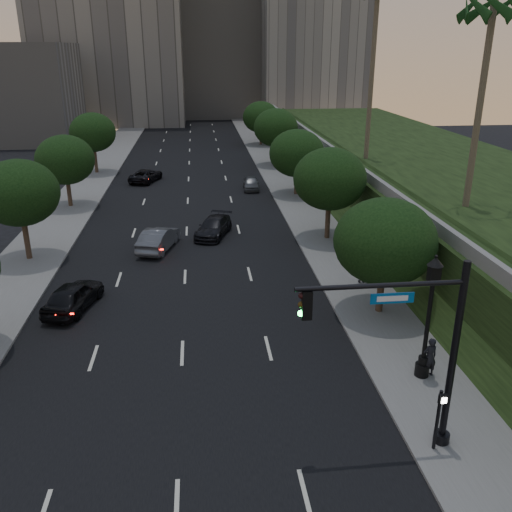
{
  "coord_description": "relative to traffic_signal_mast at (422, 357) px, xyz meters",
  "views": [
    {
      "loc": [
        1.04,
        -16.92,
        13.1
      ],
      "look_at": [
        3.72,
        7.77,
        3.6
      ],
      "focal_mm": 38.0,
      "sensor_mm": 36.0,
      "label": 1
    }
  ],
  "objects": [
    {
      "name": "tree_right_a",
      "position": [
        2.18,
        10.2,
        0.35
      ],
      "size": [
        5.2,
        5.2,
        6.24
      ],
      "color": "#38281C",
      "rests_on": "ground"
    },
    {
      "name": "sidewalk_left",
      "position": [
        -18.37,
        32.2,
        -3.6
      ],
      "size": [
        4.5,
        140.0,
        0.15
      ],
      "primitive_type": "cube",
      "color": "slate",
      "rests_on": "ground"
    },
    {
      "name": "office_block_filler",
      "position": [
        -34.12,
        72.2,
        3.33
      ],
      "size": [
        18.0,
        16.0,
        14.0
      ],
      "primitive_type": "cube",
      "color": "gray",
      "rests_on": "ground"
    },
    {
      "name": "office_block_mid",
      "position": [
        -2.12,
        104.2,
        9.33
      ],
      "size": [
        22.0,
        18.0,
        26.0
      ],
      "primitive_type": "cube",
      "color": "gray",
      "rests_on": "ground"
    },
    {
      "name": "sedan_mid_left",
      "position": [
        -9.99,
        21.35,
        -2.89
      ],
      "size": [
        2.94,
        5.05,
        1.57
      ],
      "primitive_type": "imported",
      "rotation": [
        0.0,
        0.0,
        2.86
      ],
      "color": "#4F5156",
      "rests_on": "ground"
    },
    {
      "name": "tree_left_d",
      "position": [
        -18.42,
        47.2,
        0.9
      ],
      "size": [
        5.0,
        5.0,
        6.71
      ],
      "color": "#38281C",
      "rests_on": "ground"
    },
    {
      "name": "pedestrian_signal",
      "position": [
        0.69,
        -0.36,
        -2.11
      ],
      "size": [
        0.3,
        0.33,
        2.5
      ],
      "color": "black",
      "rests_on": "ground"
    },
    {
      "name": "tree_right_d",
      "position": [
        2.18,
        49.2,
        0.84
      ],
      "size": [
        5.2,
        5.2,
        6.74
      ],
      "color": "#38281C",
      "rests_on": "ground"
    },
    {
      "name": "tree_right_c",
      "position": [
        2.18,
        35.2,
        0.35
      ],
      "size": [
        5.2,
        5.2,
        6.24
      ],
      "color": "#38281C",
      "rests_on": "ground"
    },
    {
      "name": "tree_left_c",
      "position": [
        -18.42,
        33.2,
        0.53
      ],
      "size": [
        5.0,
        5.0,
        6.34
      ],
      "color": "#38281C",
      "rests_on": "ground"
    },
    {
      "name": "sedan_near_right",
      "position": [
        -6.09,
        23.91,
        -2.99
      ],
      "size": [
        3.35,
        5.08,
        1.37
      ],
      "primitive_type": "imported",
      "rotation": [
        0.0,
        0.0,
        -0.33
      ],
      "color": "black",
      "rests_on": "ground"
    },
    {
      "name": "tree_left_b",
      "position": [
        -18.42,
        20.2,
        0.9
      ],
      "size": [
        5.0,
        5.0,
        6.71
      ],
      "color": "#38281C",
      "rests_on": "ground"
    },
    {
      "name": "palm_mid",
      "position": [
        9.38,
        16.2,
        11.64
      ],
      "size": [
        3.2,
        3.2,
        13.0
      ],
      "color": "#4C4233",
      "rests_on": "embankment"
    },
    {
      "name": "pedestrian_c",
      "position": [
        2.34,
        13.88,
        -2.74
      ],
      "size": [
        0.93,
        0.41,
        1.57
      ],
      "primitive_type": "imported",
      "rotation": [
        0.0,
        0.0,
        3.17
      ],
      "color": "black",
      "rests_on": "sidewalk_right"
    },
    {
      "name": "sedan_far_left",
      "position": [
        -12.55,
        42.53,
        -3.01
      ],
      "size": [
        3.66,
        5.25,
        1.33
      ],
      "primitive_type": "imported",
      "rotation": [
        0.0,
        0.0,
        2.81
      ],
      "color": "black",
      "rests_on": "ground"
    },
    {
      "name": "sidewalk_right",
      "position": [
        2.13,
        32.2,
        -3.6
      ],
      "size": [
        4.5,
        140.0,
        0.15
      ],
      "primitive_type": "cube",
      "color": "slate",
      "rests_on": "ground"
    },
    {
      "name": "office_block_left",
      "position": [
        -22.12,
        94.2,
        12.33
      ],
      "size": [
        26.0,
        20.0,
        32.0
      ],
      "primitive_type": "cube",
      "color": "gray",
      "rests_on": "ground"
    },
    {
      "name": "embankment",
      "position": [
        13.88,
        30.2,
        -1.67
      ],
      "size": [
        18.0,
        90.0,
        4.0
      ],
      "primitive_type": "cube",
      "color": "black",
      "rests_on": "ground"
    },
    {
      "name": "pedestrian_b",
      "position": [
        3.5,
        14.0,
        -2.62
      ],
      "size": [
        0.91,
        0.72,
        1.81
      ],
      "primitive_type": "imported",
      "rotation": [
        0.0,
        0.0,
        3.19
      ],
      "color": "black",
      "rests_on": "sidewalk_right"
    },
    {
      "name": "tree_right_e",
      "position": [
        2.18,
        64.2,
        0.35
      ],
      "size": [
        5.2,
        5.2,
        6.24
      ],
      "color": "#38281C",
      "rests_on": "ground"
    },
    {
      "name": "sedan_far_right",
      "position": [
        -1.87,
        37.93,
        -3.02
      ],
      "size": [
        1.71,
        3.89,
        1.3
      ],
      "primitive_type": "imported",
      "rotation": [
        0.0,
        0.0,
        -0.05
      ],
      "color": "#505357",
      "rests_on": "ground"
    },
    {
      "name": "road_surface",
      "position": [
        -8.12,
        32.2,
        -3.66
      ],
      "size": [
        16.0,
        140.0,
        0.02
      ],
      "primitive_type": "cube",
      "color": "black",
      "rests_on": "ground"
    },
    {
      "name": "parapet_wall",
      "position": [
        5.38,
        30.2,
        0.68
      ],
      "size": [
        0.35,
        90.0,
        0.7
      ],
      "primitive_type": "cube",
      "color": "slate",
      "rests_on": "embankment"
    },
    {
      "name": "tree_right_b",
      "position": [
        2.18,
        22.2,
        0.84
      ],
      "size": [
        5.2,
        5.2,
        6.74
      ],
      "color": "#38281C",
      "rests_on": "ground"
    },
    {
      "name": "sedan_near_left",
      "position": [
        -13.98,
        12.43,
        -2.9
      ],
      "size": [
        2.94,
        4.87,
        1.55
      ],
      "primitive_type": "imported",
      "rotation": [
        0.0,
        0.0,
        2.88
      ],
      "color": "black",
      "rests_on": "ground"
    },
    {
      "name": "traffic_signal_mast",
      "position": [
        0.0,
        0.0,
        0.0
      ],
      "size": [
        5.68,
        0.56,
        7.0
      ],
      "color": "black",
      "rests_on": "ground"
    },
    {
      "name": "street_lamp",
      "position": [
        2.03,
        4.08,
        -1.04
      ],
      "size": [
        0.64,
        0.64,
        5.62
      ],
      "color": "black",
      "rests_on": "ground"
    },
    {
      "name": "ground",
      "position": [
        -8.12,
        2.2,
        -3.67
      ],
      "size": [
        160.0,
        160.0,
        0.0
      ],
      "primitive_type": "plane",
      "color": "black",
      "rests_on": "ground"
    },
    {
      "name": "office_block_right",
      "position": [
        15.88,
        98.2,
        14.33
      ],
      "size": [
        20.0,
        22.0,
        36.0
      ],
      "primitive_type": "cube",
      "color": "gray",
      "rests_on": "ground"
    },
    {
      "name": "pedestrian_a",
      "position": [
        2.28,
        4.04,
        -2.63
      ],
      "size": [
        0.71,
        0.53,
        1.78
      ],
      "primitive_type": "imported",
      "rotation": [
        0.0,
        0.0,
        3.31
      ],
      "color": "black",
      "rests_on": "sidewalk_right"
    }
  ]
}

